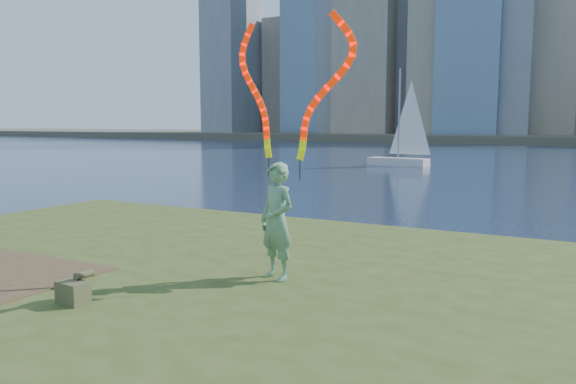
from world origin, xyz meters
The scene contains 6 objects.
ground centered at (0.00, 0.00, 0.00)m, with size 320.00×320.00×0.00m, color #18243C.
grassy_knoll centered at (0.00, -2.30, 0.34)m, with size 20.00×18.00×0.80m.
far_shore centered at (0.00, 95.00, 0.60)m, with size 320.00×40.00×1.20m, color #514C3B.
woman_with_ribbons centered at (1.91, -0.96, 2.20)m, with size 1.97×0.78×4.11m.
canvas_bag centered at (0.14, -3.22, 0.96)m, with size 0.42×0.48×0.38m.
sailboat centered at (-6.14, 31.37, 1.20)m, with size 4.64×1.85×6.97m.
Camera 1 is at (5.91, -8.07, 3.12)m, focal length 35.00 mm.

